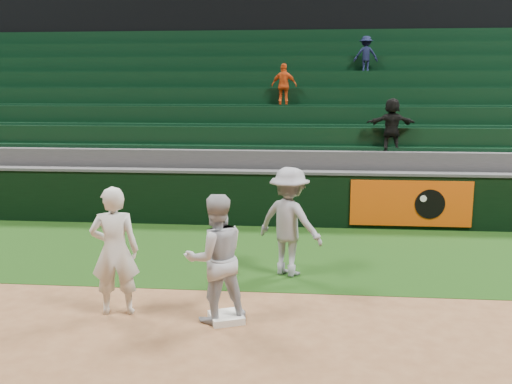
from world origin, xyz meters
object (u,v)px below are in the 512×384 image
(first_baseman, at_px, (115,251))
(baserunner, at_px, (216,258))
(first_base, at_px, (226,317))
(base_coach, at_px, (289,222))

(first_baseman, distance_m, baserunner, 1.41)
(first_base, distance_m, base_coach, 2.30)
(first_base, height_order, first_baseman, first_baseman)
(baserunner, distance_m, base_coach, 2.16)
(baserunner, height_order, base_coach, base_coach)
(base_coach, bearing_deg, first_baseman, 68.34)
(first_base, bearing_deg, base_coach, 68.93)
(first_base, height_order, baserunner, baserunner)
(first_baseman, height_order, base_coach, base_coach)
(first_base, distance_m, baserunner, 0.83)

